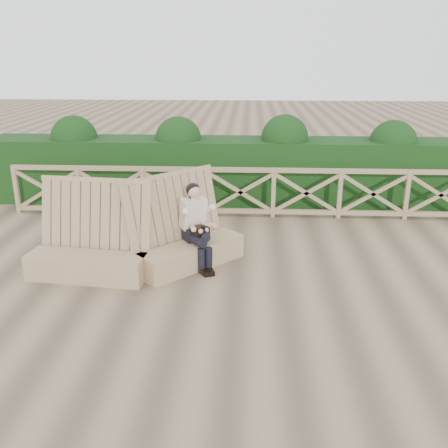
{
  "coord_description": "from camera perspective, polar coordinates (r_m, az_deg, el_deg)",
  "views": [
    {
      "loc": [
        0.18,
        -6.99,
        3.5
      ],
      "look_at": [
        -0.2,
        0.4,
        0.9
      ],
      "focal_mm": 40.0,
      "sensor_mm": 36.0,
      "label": 1
    }
  ],
  "objects": [
    {
      "name": "ground",
      "position": [
        7.82,
        1.3,
        -7.23
      ],
      "size": [
        60.0,
        60.0,
        0.0
      ],
      "primitive_type": "plane",
      "color": "brown",
      "rests_on": "ground"
    },
    {
      "name": "guardrail",
      "position": [
        10.9,
        1.88,
        3.66
      ],
      "size": [
        10.1,
        0.09,
        1.1
      ],
      "color": "#927355",
      "rests_on": "ground"
    },
    {
      "name": "bench",
      "position": [
        8.36,
        -9.63,
        -2.81
      ],
      "size": [
        3.45,
        1.93,
        1.55
      ],
      "rotation": [
        0.0,
        0.0,
        0.34
      ],
      "color": "#8F7651",
      "rests_on": "ground"
    },
    {
      "name": "hedge",
      "position": [
        12.01,
        2.01,
        6.11
      ],
      "size": [
        12.0,
        1.2,
        1.5
      ],
      "primitive_type": "cube",
      "color": "black",
      "rests_on": "ground"
    },
    {
      "name": "woman",
      "position": [
        8.39,
        -3.17,
        0.1
      ],
      "size": [
        0.68,
        0.92,
        1.41
      ],
      "rotation": [
        0.0,
        0.0,
        0.56
      ],
      "color": "black",
      "rests_on": "ground"
    }
  ]
}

